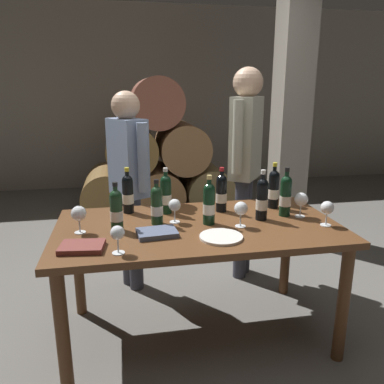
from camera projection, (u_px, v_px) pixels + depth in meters
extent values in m
plane|color=#66635E|center=(198.00, 333.00, 2.51)|extent=(14.00, 14.00, 0.00)
cube|color=gray|center=(146.00, 98.00, 6.12)|extent=(10.00, 0.24, 2.80)
cylinder|color=brown|center=(108.00, 192.00, 4.78)|extent=(0.60, 0.90, 0.60)
cylinder|color=olive|center=(158.00, 189.00, 4.89)|extent=(0.60, 0.90, 0.60)
cylinder|color=brown|center=(205.00, 187.00, 5.01)|extent=(0.60, 0.90, 0.60)
cylinder|color=brown|center=(131.00, 148.00, 4.69)|extent=(0.60, 0.90, 0.60)
cylinder|color=brown|center=(182.00, 147.00, 4.81)|extent=(0.60, 0.90, 0.60)
cylinder|color=brown|center=(156.00, 102.00, 4.61)|extent=(0.60, 0.90, 0.60)
cube|color=gray|center=(291.00, 114.00, 3.91)|extent=(0.32, 0.32, 2.60)
cube|color=brown|center=(198.00, 227.00, 2.31)|extent=(1.70, 0.90, 0.04)
cylinder|color=brown|center=(63.00, 336.00, 1.91)|extent=(0.07, 0.07, 0.72)
cylinder|color=brown|center=(343.00, 305.00, 2.18)|extent=(0.07, 0.07, 0.72)
cylinder|color=brown|center=(78.00, 267.00, 2.65)|extent=(0.07, 0.07, 0.72)
cylinder|color=brown|center=(286.00, 250.00, 2.92)|extent=(0.07, 0.07, 0.72)
cylinder|color=#19381E|center=(117.00, 214.00, 2.18)|extent=(0.07, 0.07, 0.20)
sphere|color=#19381E|center=(116.00, 196.00, 2.15)|extent=(0.07, 0.07, 0.07)
cylinder|color=#19381E|center=(115.00, 192.00, 2.15)|extent=(0.03, 0.03, 0.06)
cylinder|color=black|center=(115.00, 184.00, 2.14)|extent=(0.03, 0.03, 0.02)
cylinder|color=silver|center=(117.00, 216.00, 2.19)|extent=(0.07, 0.07, 0.06)
cylinder|color=#19381E|center=(157.00, 209.00, 2.29)|extent=(0.07, 0.07, 0.19)
sphere|color=#19381E|center=(156.00, 192.00, 2.26)|extent=(0.07, 0.07, 0.07)
cylinder|color=#19381E|center=(156.00, 188.00, 2.26)|extent=(0.03, 0.03, 0.06)
cylinder|color=black|center=(156.00, 181.00, 2.25)|extent=(0.03, 0.03, 0.02)
cylinder|color=silver|center=(157.00, 210.00, 2.29)|extent=(0.07, 0.07, 0.06)
cylinder|color=black|center=(221.00, 196.00, 2.53)|extent=(0.07, 0.07, 0.21)
sphere|color=black|center=(222.00, 180.00, 2.50)|extent=(0.07, 0.07, 0.07)
cylinder|color=black|center=(222.00, 176.00, 2.49)|extent=(0.03, 0.03, 0.07)
cylinder|color=#B21E23|center=(222.00, 169.00, 2.48)|extent=(0.03, 0.03, 0.02)
cylinder|color=silver|center=(221.00, 198.00, 2.53)|extent=(0.07, 0.07, 0.06)
cylinder|color=black|center=(166.00, 197.00, 2.49)|extent=(0.07, 0.07, 0.21)
sphere|color=black|center=(166.00, 181.00, 2.46)|extent=(0.07, 0.07, 0.07)
cylinder|color=black|center=(166.00, 177.00, 2.45)|extent=(0.03, 0.03, 0.07)
cylinder|color=silver|center=(165.00, 170.00, 2.44)|extent=(0.03, 0.03, 0.02)
cylinder|color=silver|center=(166.00, 199.00, 2.49)|extent=(0.07, 0.07, 0.06)
cylinder|color=black|center=(128.00, 197.00, 2.50)|extent=(0.07, 0.07, 0.21)
sphere|color=black|center=(127.00, 180.00, 2.47)|extent=(0.07, 0.07, 0.07)
cylinder|color=black|center=(127.00, 176.00, 2.47)|extent=(0.03, 0.03, 0.07)
cylinder|color=gold|center=(127.00, 170.00, 2.45)|extent=(0.03, 0.03, 0.02)
cylinder|color=silver|center=(128.00, 199.00, 2.51)|extent=(0.07, 0.07, 0.06)
cylinder|color=black|center=(262.00, 202.00, 2.37)|extent=(0.07, 0.07, 0.22)
sphere|color=black|center=(263.00, 184.00, 2.34)|extent=(0.07, 0.07, 0.07)
cylinder|color=black|center=(263.00, 180.00, 2.33)|extent=(0.03, 0.03, 0.07)
cylinder|color=silver|center=(263.00, 172.00, 2.32)|extent=(0.03, 0.03, 0.03)
cylinder|color=silver|center=(262.00, 204.00, 2.37)|extent=(0.07, 0.07, 0.07)
cylinder|color=black|center=(209.00, 207.00, 2.29)|extent=(0.07, 0.07, 0.21)
sphere|color=black|center=(209.00, 189.00, 2.26)|extent=(0.07, 0.07, 0.07)
cylinder|color=black|center=(209.00, 185.00, 2.25)|extent=(0.03, 0.03, 0.07)
cylinder|color=tan|center=(209.00, 177.00, 2.24)|extent=(0.03, 0.03, 0.02)
cylinder|color=silver|center=(209.00, 209.00, 2.29)|extent=(0.07, 0.07, 0.06)
cylinder|color=black|center=(273.00, 192.00, 2.60)|extent=(0.07, 0.07, 0.22)
sphere|color=black|center=(274.00, 176.00, 2.57)|extent=(0.07, 0.07, 0.07)
cylinder|color=black|center=(275.00, 171.00, 2.57)|extent=(0.03, 0.03, 0.07)
cylinder|color=gold|center=(275.00, 165.00, 2.55)|extent=(0.03, 0.03, 0.03)
cylinder|color=silver|center=(273.00, 194.00, 2.61)|extent=(0.07, 0.07, 0.07)
cylinder|color=black|center=(285.00, 199.00, 2.44)|extent=(0.07, 0.07, 0.22)
sphere|color=black|center=(287.00, 181.00, 2.41)|extent=(0.07, 0.07, 0.07)
cylinder|color=black|center=(287.00, 177.00, 2.40)|extent=(0.03, 0.03, 0.07)
cylinder|color=black|center=(287.00, 170.00, 2.39)|extent=(0.03, 0.03, 0.03)
cylinder|color=silver|center=(285.00, 201.00, 2.44)|extent=(0.07, 0.07, 0.07)
cylinder|color=white|center=(175.00, 222.00, 2.34)|extent=(0.06, 0.06, 0.00)
cylinder|color=white|center=(175.00, 216.00, 2.33)|extent=(0.01, 0.01, 0.07)
sphere|color=white|center=(175.00, 205.00, 2.31)|extent=(0.08, 0.08, 0.08)
cylinder|color=white|center=(326.00, 225.00, 2.29)|extent=(0.06, 0.06, 0.00)
cylinder|color=white|center=(326.00, 219.00, 2.28)|extent=(0.01, 0.01, 0.07)
sphere|color=white|center=(327.00, 208.00, 2.26)|extent=(0.08, 0.08, 0.08)
cylinder|color=white|center=(300.00, 216.00, 2.45)|extent=(0.06, 0.06, 0.00)
cylinder|color=white|center=(300.00, 210.00, 2.43)|extent=(0.01, 0.01, 0.07)
sphere|color=white|center=(301.00, 199.00, 2.42)|extent=(0.09, 0.09, 0.09)
cylinder|color=white|center=(240.00, 226.00, 2.27)|extent=(0.06, 0.06, 0.00)
cylinder|color=white|center=(241.00, 220.00, 2.26)|extent=(0.01, 0.01, 0.07)
sphere|color=white|center=(241.00, 208.00, 2.24)|extent=(0.08, 0.08, 0.08)
cylinder|color=white|center=(80.00, 232.00, 2.17)|extent=(0.06, 0.06, 0.00)
cylinder|color=white|center=(80.00, 226.00, 2.16)|extent=(0.01, 0.01, 0.07)
sphere|color=white|center=(79.00, 213.00, 2.14)|extent=(0.09, 0.09, 0.09)
cylinder|color=white|center=(119.00, 253.00, 1.90)|extent=(0.06, 0.06, 0.00)
cylinder|color=white|center=(118.00, 245.00, 1.89)|extent=(0.01, 0.01, 0.07)
sphere|color=white|center=(117.00, 233.00, 1.87)|extent=(0.07, 0.07, 0.07)
cube|color=#4C5670|center=(157.00, 233.00, 2.13)|extent=(0.23, 0.18, 0.03)
cube|color=brown|center=(82.00, 247.00, 1.95)|extent=(0.24, 0.19, 0.03)
cylinder|color=white|center=(221.00, 237.00, 2.09)|extent=(0.24, 0.24, 0.01)
cylinder|color=#383842|center=(245.00, 225.00, 3.25)|extent=(0.11, 0.11, 0.85)
cylinder|color=#383842|center=(241.00, 229.00, 3.15)|extent=(0.11, 0.11, 0.85)
cube|color=#B2B29E|center=(246.00, 138.00, 3.00)|extent=(0.33, 0.36, 0.64)
cylinder|color=#B2B29E|center=(254.00, 132.00, 3.18)|extent=(0.08, 0.08, 0.54)
cylinder|color=#B2B29E|center=(238.00, 137.00, 2.81)|extent=(0.08, 0.08, 0.54)
sphere|color=tan|center=(248.00, 82.00, 2.89)|extent=(0.23, 0.23, 0.23)
cylinder|color=#383842|center=(128.00, 239.00, 3.06)|extent=(0.11, 0.11, 0.77)
cylinder|color=#383842|center=(135.00, 243.00, 2.98)|extent=(0.11, 0.11, 0.77)
cube|color=#8499BC|center=(128.00, 158.00, 2.84)|extent=(0.31, 0.37, 0.58)
cylinder|color=#8499BC|center=(114.00, 150.00, 2.99)|extent=(0.08, 0.08, 0.49)
cylinder|color=#8499BC|center=(143.00, 158.00, 2.68)|extent=(0.08, 0.08, 0.49)
sphere|color=tan|center=(126.00, 105.00, 2.74)|extent=(0.21, 0.21, 0.21)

